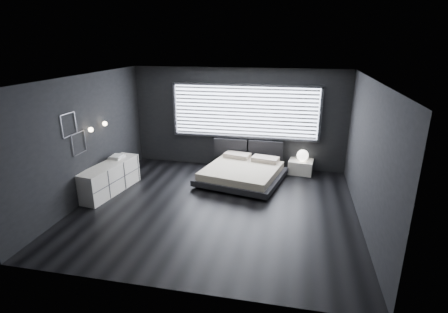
# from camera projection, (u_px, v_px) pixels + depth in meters

# --- Properties ---
(room) EXTENTS (6.04, 6.00, 2.80)m
(room) POSITION_uv_depth(u_px,v_px,m) (216.00, 146.00, 7.26)
(room) COLOR black
(room) RESTS_ON ground
(window) EXTENTS (4.14, 0.09, 1.52)m
(window) POSITION_uv_depth(u_px,v_px,m) (245.00, 112.00, 9.66)
(window) COLOR white
(window) RESTS_ON ground
(headboard) EXTENTS (1.96, 0.16, 0.52)m
(headboard) POSITION_uv_depth(u_px,v_px,m) (248.00, 149.00, 9.91)
(headboard) COLOR black
(headboard) RESTS_ON ground
(sconce_near) EXTENTS (0.18, 0.11, 0.11)m
(sconce_near) POSITION_uv_depth(u_px,v_px,m) (91.00, 130.00, 7.80)
(sconce_near) COLOR silver
(sconce_near) RESTS_ON ground
(sconce_far) EXTENTS (0.18, 0.11, 0.11)m
(sconce_far) POSITION_uv_depth(u_px,v_px,m) (105.00, 124.00, 8.36)
(sconce_far) COLOR silver
(sconce_far) RESTS_ON ground
(wall_art_upper) EXTENTS (0.01, 0.48, 0.48)m
(wall_art_upper) POSITION_uv_depth(u_px,v_px,m) (69.00, 125.00, 7.18)
(wall_art_upper) COLOR #47474C
(wall_art_upper) RESTS_ON ground
(wall_art_lower) EXTENTS (0.01, 0.48, 0.48)m
(wall_art_lower) POSITION_uv_depth(u_px,v_px,m) (79.00, 143.00, 7.57)
(wall_art_lower) COLOR #47474C
(wall_art_lower) RESTS_ON ground
(bed) EXTENTS (2.33, 2.26, 0.51)m
(bed) POSITION_uv_depth(u_px,v_px,m) (242.00, 173.00, 9.04)
(bed) COLOR black
(bed) RESTS_ON ground
(nightstand) EXTENTS (0.70, 0.61, 0.37)m
(nightstand) POSITION_uv_depth(u_px,v_px,m) (301.00, 167.00, 9.61)
(nightstand) COLOR white
(nightstand) RESTS_ON ground
(orb_lamp) EXTENTS (0.31, 0.31, 0.31)m
(orb_lamp) POSITION_uv_depth(u_px,v_px,m) (303.00, 155.00, 9.46)
(orb_lamp) COLOR white
(orb_lamp) RESTS_ON nightstand
(dresser) EXTENTS (0.76, 1.83, 0.71)m
(dresser) POSITION_uv_depth(u_px,v_px,m) (110.00, 178.00, 8.37)
(dresser) COLOR white
(dresser) RESTS_ON ground
(book_stack) EXTENTS (0.30, 0.39, 0.08)m
(book_stack) POSITION_uv_depth(u_px,v_px,m) (117.00, 157.00, 8.68)
(book_stack) COLOR silver
(book_stack) RESTS_ON dresser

